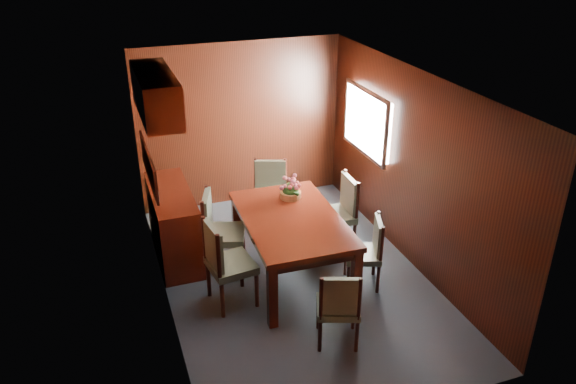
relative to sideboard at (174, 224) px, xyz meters
name	(u,v)px	position (x,y,z in m)	size (l,w,h in m)	color
ground	(294,277)	(1.25, -1.00, -0.45)	(4.50, 4.50, 0.00)	#353E48
room_shell	(276,143)	(1.15, -0.67, 1.18)	(3.06, 4.52, 2.41)	black
sideboard	(174,224)	(0.00, 0.00, 0.00)	(0.48, 1.40, 0.90)	black
dining_table	(291,226)	(1.23, -0.97, 0.25)	(1.14, 1.77, 0.82)	black
chair_left_near	(224,260)	(0.36, -1.21, 0.12)	(0.53, 0.55, 1.04)	black
chair_left_far	(218,228)	(0.46, -0.50, 0.13)	(0.60, 0.61, 1.04)	black
chair_right_near	(369,248)	(2.02, -1.40, 0.03)	(0.51, 0.52, 0.87)	black
chair_right_far	(341,209)	(2.07, -0.51, 0.10)	(0.47, 0.49, 0.99)	black
chair_head	(339,305)	(1.26, -2.25, 0.04)	(0.53, 0.52, 0.88)	black
chair_foot	(270,192)	(1.37, 0.28, 0.09)	(0.59, 0.58, 0.98)	black
flower_centerpiece	(291,188)	(1.39, -0.49, 0.50)	(0.28, 0.28, 0.28)	#BA6A38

